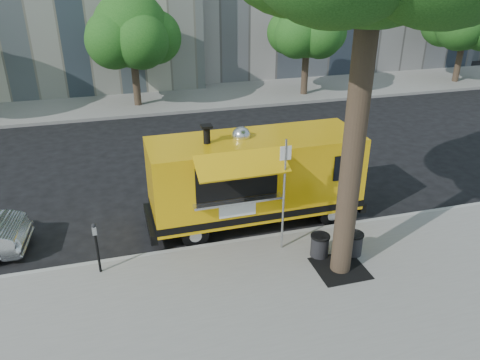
% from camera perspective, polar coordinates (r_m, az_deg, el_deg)
% --- Properties ---
extents(ground, '(120.00, 120.00, 0.00)m').
position_cam_1_polar(ground, '(13.32, -3.60, -6.15)').
color(ground, black).
rests_on(ground, ground).
extents(sidewalk, '(60.00, 6.00, 0.15)m').
position_cam_1_polar(sidewalk, '(10.17, 1.47, -17.28)').
color(sidewalk, gray).
rests_on(sidewalk, ground).
extents(curb, '(60.00, 0.14, 0.16)m').
position_cam_1_polar(curb, '(12.51, -2.68, -8.02)').
color(curb, '#999993').
rests_on(curb, ground).
extents(far_sidewalk, '(60.00, 5.00, 0.15)m').
position_cam_1_polar(far_sidewalk, '(25.66, -10.18, 9.53)').
color(far_sidewalk, gray).
rests_on(far_sidewalk, ground).
extents(tree_well, '(1.20, 1.20, 0.02)m').
position_cam_1_polar(tree_well, '(11.80, 12.08, -10.48)').
color(tree_well, black).
rests_on(tree_well, sidewalk).
extents(far_tree_b, '(3.60, 3.60, 5.50)m').
position_cam_1_polar(far_tree_b, '(24.05, -13.15, 17.40)').
color(far_tree_b, '#33261C').
rests_on(far_tree_b, far_sidewalk).
extents(far_tree_c, '(3.24, 3.24, 5.21)m').
position_cam_1_polar(far_tree_c, '(25.86, 8.25, 18.05)').
color(far_tree_c, '#33261C').
rests_on(far_tree_c, far_sidewalk).
extents(far_tree_d, '(3.78, 3.78, 5.64)m').
position_cam_1_polar(far_tree_d, '(31.34, 26.00, 17.48)').
color(far_tree_d, '#33261C').
rests_on(far_tree_d, far_sidewalk).
extents(sign_post, '(0.28, 0.06, 3.00)m').
position_cam_1_polar(sign_post, '(11.50, 5.39, -1.11)').
color(sign_post, silver).
rests_on(sign_post, sidewalk).
extents(parking_meter, '(0.11, 0.11, 1.33)m').
position_cam_1_polar(parking_meter, '(11.49, -17.13, -7.26)').
color(parking_meter, black).
rests_on(parking_meter, sidewalk).
extents(food_truck, '(6.21, 2.89, 3.04)m').
position_cam_1_polar(food_truck, '(13.08, 1.79, 0.39)').
color(food_truck, '#F7B70C').
rests_on(food_truck, ground).
extents(trash_bin_left, '(0.49, 0.49, 0.59)m').
position_cam_1_polar(trash_bin_left, '(12.24, 13.64, -7.47)').
color(trash_bin_left, black).
rests_on(trash_bin_left, sidewalk).
extents(trash_bin_right, '(0.49, 0.49, 0.59)m').
position_cam_1_polar(trash_bin_right, '(12.00, 9.69, -7.80)').
color(trash_bin_right, black).
rests_on(trash_bin_right, sidewalk).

